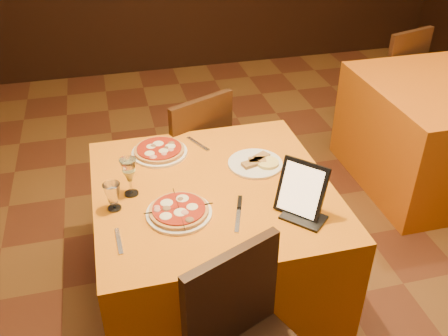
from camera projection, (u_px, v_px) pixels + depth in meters
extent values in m
cube|color=#5E2D19|center=(278.00, 310.00, 2.68)|extent=(6.00, 7.00, 0.01)
cube|color=orange|center=(214.00, 247.00, 2.54)|extent=(1.10, 1.10, 0.75)
cube|color=#CA5E0C|center=(440.00, 133.00, 3.53)|extent=(1.10, 1.10, 0.75)
cylinder|color=white|center=(179.00, 213.00, 2.15)|extent=(0.29, 0.29, 0.01)
cylinder|color=#AD4C23|center=(179.00, 210.00, 2.15)|extent=(0.26, 0.26, 0.02)
cylinder|color=white|center=(160.00, 153.00, 2.57)|extent=(0.29, 0.29, 0.01)
cylinder|color=#AD4C23|center=(159.00, 150.00, 2.57)|extent=(0.26, 0.26, 0.02)
cylinder|color=white|center=(255.00, 164.00, 2.49)|extent=(0.27, 0.27, 0.01)
cylinder|color=olive|center=(255.00, 161.00, 2.48)|extent=(0.17, 0.17, 0.02)
cube|color=black|center=(301.00, 189.00, 2.11)|extent=(0.21, 0.22, 0.24)
cube|color=#B5B6BC|center=(238.00, 215.00, 2.15)|extent=(0.09, 0.22, 0.01)
cube|color=#AFAEB5|center=(119.00, 241.00, 2.01)|extent=(0.02, 0.16, 0.01)
cube|color=#A3A2A9|center=(198.00, 144.00, 2.66)|extent=(0.10, 0.17, 0.01)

